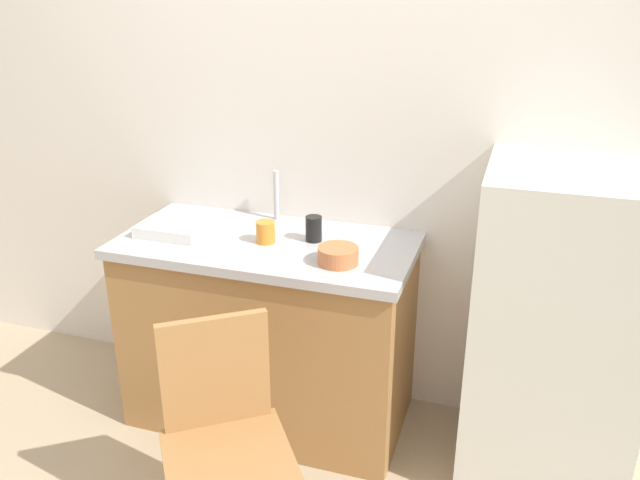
# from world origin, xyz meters

# --- Properties ---
(back_wall) EXTENTS (4.80, 0.10, 2.61)m
(back_wall) POSITION_xyz_m (0.00, 1.00, 1.31)
(back_wall) COLOR white
(back_wall) RESTS_ON ground_plane
(cabinet_base) EXTENTS (1.20, 0.60, 0.83)m
(cabinet_base) POSITION_xyz_m (-0.13, 0.65, 0.41)
(cabinet_base) COLOR #A87542
(cabinet_base) RESTS_ON ground_plane
(countertop) EXTENTS (1.24, 0.64, 0.04)m
(countertop) POSITION_xyz_m (-0.13, 0.65, 0.85)
(countertop) COLOR #B7B7BC
(countertop) RESTS_ON cabinet_base
(faucet) EXTENTS (0.02, 0.02, 0.23)m
(faucet) POSITION_xyz_m (-0.18, 0.90, 0.98)
(faucet) COLOR #B7B7BC
(faucet) RESTS_ON countertop
(refrigerator) EXTENTS (0.61, 0.59, 1.28)m
(refrigerator) POSITION_xyz_m (1.05, 0.66, 0.64)
(refrigerator) COLOR silver
(refrigerator) RESTS_ON ground_plane
(chair) EXTENTS (0.56, 0.56, 0.89)m
(chair) POSITION_xyz_m (0.04, -0.16, 0.50)
(chair) COLOR #A87542
(chair) RESTS_ON ground_plane
(dish_tray) EXTENTS (0.28, 0.20, 0.05)m
(dish_tray) POSITION_xyz_m (-0.53, 0.59, 0.89)
(dish_tray) COLOR white
(dish_tray) RESTS_ON countertop
(terracotta_bowl) EXTENTS (0.16, 0.16, 0.07)m
(terracotta_bowl) POSITION_xyz_m (0.22, 0.51, 0.90)
(terracotta_bowl) COLOR #C67042
(terracotta_bowl) RESTS_ON countertop
(cup_black) EXTENTS (0.07, 0.07, 0.11)m
(cup_black) POSITION_xyz_m (0.06, 0.70, 0.92)
(cup_black) COLOR black
(cup_black) RESTS_ON countertop
(cup_orange) EXTENTS (0.08, 0.08, 0.09)m
(cup_orange) POSITION_xyz_m (-0.12, 0.63, 0.92)
(cup_orange) COLOR orange
(cup_orange) RESTS_ON countertop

